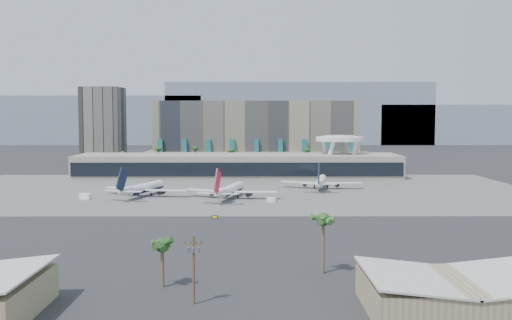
{
  "coord_description": "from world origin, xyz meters",
  "views": [
    {
      "loc": [
        8.33,
        -192.17,
        32.42
      ],
      "look_at": [
        9.3,
        40.0,
        14.45
      ],
      "focal_mm": 40.0,
      "sensor_mm": 36.0,
      "label": 1
    }
  ],
  "objects_px": {
    "service_vehicle_b": "(271,200)",
    "airliner_left": "(144,188)",
    "airliner_centre": "(230,190)",
    "service_vehicle_a": "(86,196)",
    "taxiway_sign": "(215,217)",
    "utility_pole": "(194,264)",
    "airliner_right": "(321,181)"
  },
  "relations": [
    {
      "from": "airliner_right",
      "to": "service_vehicle_b",
      "type": "relative_size",
      "value": 11.25
    },
    {
      "from": "airliner_right",
      "to": "airliner_centre",
      "type": "bearing_deg",
      "value": -132.66
    },
    {
      "from": "service_vehicle_a",
      "to": "taxiway_sign",
      "type": "relative_size",
      "value": 2.32
    },
    {
      "from": "airliner_left",
      "to": "airliner_right",
      "type": "relative_size",
      "value": 0.99
    },
    {
      "from": "airliner_centre",
      "to": "airliner_left",
      "type": "bearing_deg",
      "value": -176.53
    },
    {
      "from": "airliner_left",
      "to": "airliner_right",
      "type": "xyz_separation_m",
      "value": [
        74.63,
        23.56,
        -0.07
      ]
    },
    {
      "from": "airliner_right",
      "to": "service_vehicle_a",
      "type": "distance_m",
      "value": 100.81
    },
    {
      "from": "airliner_right",
      "to": "service_vehicle_b",
      "type": "height_order",
      "value": "airliner_right"
    },
    {
      "from": "airliner_centre",
      "to": "service_vehicle_a",
      "type": "height_order",
      "value": "airliner_centre"
    },
    {
      "from": "airliner_centre",
      "to": "taxiway_sign",
      "type": "relative_size",
      "value": 18.47
    },
    {
      "from": "airliner_right",
      "to": "taxiway_sign",
      "type": "bearing_deg",
      "value": -109.84
    },
    {
      "from": "airliner_left",
      "to": "service_vehicle_b",
      "type": "relative_size",
      "value": 11.15
    },
    {
      "from": "airliner_centre",
      "to": "airliner_right",
      "type": "height_order",
      "value": "airliner_centre"
    },
    {
      "from": "airliner_centre",
      "to": "airliner_right",
      "type": "relative_size",
      "value": 1.03
    },
    {
      "from": "airliner_left",
      "to": "taxiway_sign",
      "type": "distance_m",
      "value": 59.79
    },
    {
      "from": "airliner_left",
      "to": "taxiway_sign",
      "type": "relative_size",
      "value": 17.78
    },
    {
      "from": "airliner_left",
      "to": "airliner_right",
      "type": "distance_m",
      "value": 78.26
    },
    {
      "from": "service_vehicle_a",
      "to": "service_vehicle_b",
      "type": "distance_m",
      "value": 72.36
    },
    {
      "from": "utility_pole",
      "to": "taxiway_sign",
      "type": "distance_m",
      "value": 82.92
    },
    {
      "from": "airliner_right",
      "to": "service_vehicle_b",
      "type": "bearing_deg",
      "value": -110.57
    },
    {
      "from": "service_vehicle_b",
      "to": "airliner_left",
      "type": "bearing_deg",
      "value": 174.46
    },
    {
      "from": "taxiway_sign",
      "to": "airliner_right",
      "type": "bearing_deg",
      "value": 64.47
    },
    {
      "from": "airliner_left",
      "to": "service_vehicle_b",
      "type": "distance_m",
      "value": 53.74
    },
    {
      "from": "utility_pole",
      "to": "airliner_right",
      "type": "relative_size",
      "value": 0.32
    },
    {
      "from": "airliner_centre",
      "to": "service_vehicle_a",
      "type": "distance_m",
      "value": 56.1
    },
    {
      "from": "airliner_left",
      "to": "airliner_centre",
      "type": "distance_m",
      "value": 35.81
    },
    {
      "from": "airliner_left",
      "to": "service_vehicle_a",
      "type": "xyz_separation_m",
      "value": [
        -20.78,
        -8.92,
        -2.15
      ]
    },
    {
      "from": "taxiway_sign",
      "to": "airliner_centre",
      "type": "bearing_deg",
      "value": 90.44
    },
    {
      "from": "airliner_centre",
      "to": "service_vehicle_a",
      "type": "relative_size",
      "value": 7.96
    },
    {
      "from": "utility_pole",
      "to": "taxiway_sign",
      "type": "xyz_separation_m",
      "value": [
        -1.99,
        82.62,
        -6.68
      ]
    },
    {
      "from": "service_vehicle_b",
      "to": "taxiway_sign",
      "type": "xyz_separation_m",
      "value": [
        -18.99,
        -34.25,
        -0.39
      ]
    },
    {
      "from": "airliner_centre",
      "to": "airliner_right",
      "type": "bearing_deg",
      "value": 51.23
    }
  ]
}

